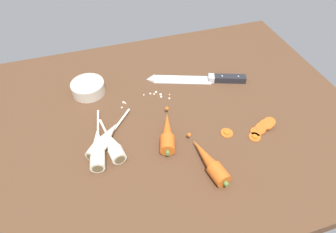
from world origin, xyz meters
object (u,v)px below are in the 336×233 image
chefs_knife (195,79)px  prep_bowl (88,87)px  whole_carrot_second (209,162)px  carrot_slice_stray_mid (227,133)px  parsnip_front (113,145)px  parsnip_mid_right (105,140)px  whole_carrot (167,133)px  carrot_slice_stack (263,127)px  parsnip_mid_left (98,147)px  carrot_slice_stray_near (255,137)px

chefs_knife → prep_bowl: size_ratio=3.08×
whole_carrot_second → carrot_slice_stray_mid: bearing=43.5°
parsnip_front → parsnip_mid_right: size_ratio=1.00×
whole_carrot → parsnip_mid_right: (-17.49, 2.98, -0.12)cm
carrot_slice_stack → carrot_slice_stray_mid: carrot_slice_stack is taller
chefs_knife → prep_bowl: 36.80cm
parsnip_mid_left → carrot_slice_stack: 48.48cm
parsnip_mid_right → carrot_slice_stack: size_ratio=2.10×
parsnip_front → carrot_slice_stray_near: size_ratio=4.97×
parsnip_mid_right → carrot_slice_stray_near: bearing=-14.2°
whole_carrot_second → parsnip_mid_left: bearing=153.0°
whole_carrot → carrot_slice_stray_near: (24.30, -7.61, -1.74)cm
carrot_slice_stray_near → carrot_slice_stray_mid: (-7.09, 3.86, -0.00)cm
whole_carrot → prep_bowl: whole_carrot is taller
chefs_knife → whole_carrot_second: whole_carrot_second is taller
whole_carrot_second → carrot_slice_stray_mid: size_ratio=5.14×
parsnip_front → prep_bowl: 26.93cm
whole_carrot → whole_carrot_second: same height
whole_carrot_second → carrot_slice_stray_mid: whole_carrot_second is taller
whole_carrot → parsnip_mid_left: whole_carrot is taller
parsnip_front → carrot_slice_stray_near: 40.83cm
chefs_knife → carrot_slice_stray_near: size_ratio=9.69×
parsnip_mid_right → prep_bowl: 24.16cm
parsnip_front → parsnip_mid_right: bearing=124.6°
whole_carrot → whole_carrot_second: size_ratio=0.94×
prep_bowl → carrot_slice_stack: bearing=-34.3°
prep_bowl → chefs_knife: bearing=-7.4°
whole_carrot → carrot_slice_stray_mid: (17.21, -3.76, -1.74)cm
chefs_knife → parsnip_mid_right: 39.74cm
parsnip_mid_left → carrot_slice_stray_mid: bearing=-7.4°
parsnip_mid_left → carrot_slice_stack: (48.05, -6.37, -1.01)cm
whole_carrot_second → parsnip_front: (-23.28, 13.27, -0.12)cm
whole_carrot → parsnip_mid_right: whole_carrot is taller
whole_carrot → carrot_slice_stray_near: whole_carrot is taller
chefs_knife → prep_bowl: bearing=172.6°
chefs_knife → carrot_slice_stack: bearing=-68.1°
whole_carrot → parsnip_mid_right: size_ratio=1.02×
carrot_slice_stray_mid → whole_carrot: bearing=167.7°
carrot_slice_stray_near → whole_carrot_second: bearing=-162.5°
whole_carrot_second → chefs_knife: bearing=74.8°
chefs_knife → whole_carrot: bearing=-127.5°
carrot_slice_stray_near → parsnip_front: bearing=168.7°
carrot_slice_stray_near → carrot_slice_stack: bearing=30.0°
parsnip_mid_left → parsnip_mid_right: same height
whole_carrot → parsnip_front: whole_carrot is taller
chefs_knife → carrot_slice_stack: 29.84cm
carrot_slice_stack → chefs_knife: bearing=111.9°
whole_carrot_second → parsnip_front: 26.80cm
carrot_slice_stray_mid → parsnip_mid_right: bearing=169.0°
chefs_knife → parsnip_front: (-32.87, -21.98, 1.33)cm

